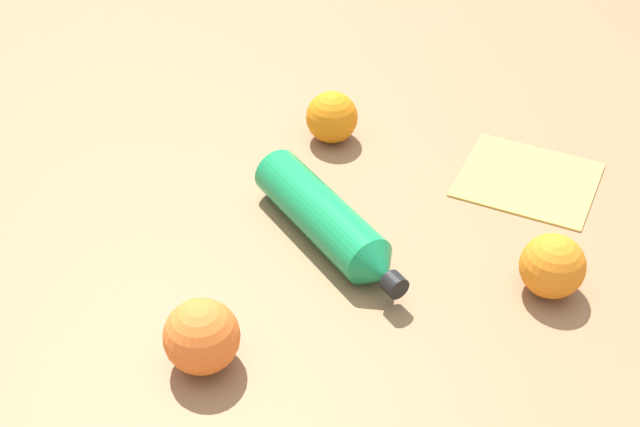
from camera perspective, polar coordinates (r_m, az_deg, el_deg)
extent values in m
plane|color=olive|center=(1.11, -3.12, -1.37)|extent=(2.40, 2.40, 0.00)
cylinder|color=#198C4C|center=(1.09, 0.00, 0.00)|extent=(0.12, 0.23, 0.06)
cone|color=#198C4C|center=(1.02, 3.86, -3.75)|extent=(0.07, 0.05, 0.06)
cylinder|color=black|center=(1.00, 4.80, -4.66)|extent=(0.03, 0.03, 0.03)
sphere|color=orange|center=(1.26, 0.77, 6.28)|extent=(0.07, 0.07, 0.07)
sphere|color=orange|center=(0.94, -7.70, -7.93)|extent=(0.08, 0.08, 0.08)
sphere|color=orange|center=(1.05, 14.87, -3.32)|extent=(0.08, 0.08, 0.08)
cube|color=#E5B24C|center=(1.23, 13.37, 2.20)|extent=(0.20, 0.22, 0.01)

